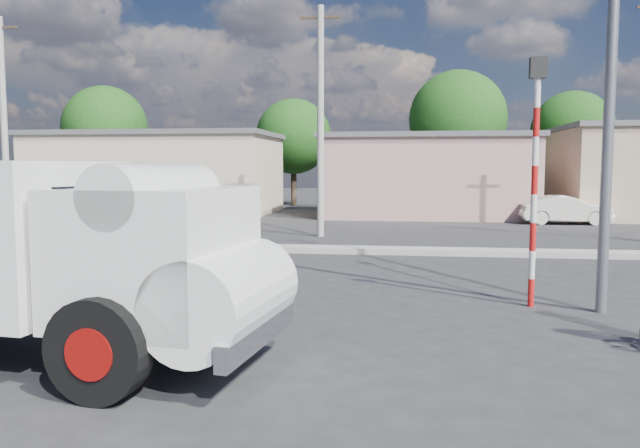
# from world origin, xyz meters

# --- Properties ---
(ground_plane) EXTENTS (120.00, 120.00, 0.00)m
(ground_plane) POSITION_xyz_m (0.00, 0.00, 0.00)
(ground_plane) COLOR #28282A
(ground_plane) RESTS_ON ground
(median) EXTENTS (40.00, 0.80, 0.16)m
(median) POSITION_xyz_m (0.00, 8.00, 0.08)
(median) COLOR #99968E
(median) RESTS_ON ground
(truck) EXTENTS (6.41, 3.06, 2.55)m
(truck) POSITION_xyz_m (-3.67, -2.53, 1.42)
(truck) COLOR black
(truck) RESTS_ON ground
(car_cream) EXTENTS (3.77, 1.39, 1.23)m
(car_cream) POSITION_xyz_m (7.81, 18.08, 0.62)
(car_cream) COLOR silver
(car_cream) RESTS_ON ground
(traffic_pole) EXTENTS (0.28, 0.18, 4.36)m
(traffic_pole) POSITION_xyz_m (3.20, 1.50, 2.59)
(traffic_pole) COLOR red
(traffic_pole) RESTS_ON ground
(streetlight) EXTENTS (2.34, 0.22, 9.00)m
(streetlight) POSITION_xyz_m (4.14, 1.20, 4.96)
(streetlight) COLOR slate
(streetlight) RESTS_ON ground
(building_row) EXTENTS (37.80, 7.30, 4.44)m
(building_row) POSITION_xyz_m (1.10, 22.00, 2.13)
(building_row) COLOR beige
(building_row) RESTS_ON ground
(tree_row) EXTENTS (43.62, 7.43, 8.42)m
(tree_row) POSITION_xyz_m (3.76, 28.45, 4.99)
(tree_row) COLOR #38281E
(tree_row) RESTS_ON ground
(utility_poles) EXTENTS (35.40, 0.24, 8.00)m
(utility_poles) POSITION_xyz_m (3.25, 12.00, 4.07)
(utility_poles) COLOR #99968E
(utility_poles) RESTS_ON ground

